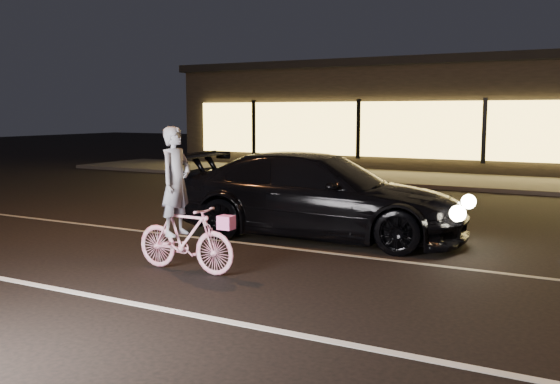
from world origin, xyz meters
The scene contains 7 objects.
ground centered at (0.00, 0.00, 0.00)m, with size 90.00×90.00×0.00m, color black.
lane_stripe_near centered at (0.00, -1.50, 0.00)m, with size 60.00×0.12×0.01m, color silver.
lane_stripe_far centered at (0.00, 2.00, 0.00)m, with size 60.00×0.10×0.01m, color gray.
sidewalk centered at (0.00, 13.00, 0.06)m, with size 30.00×4.00×0.12m, color #383533.
storefront centered at (0.00, 18.97, 2.15)m, with size 25.40×8.42×4.20m.
cyclist centered at (-1.28, 0.00, 0.72)m, with size 1.61×0.55×2.03m.
sedan centered at (-0.63, 3.11, 0.75)m, with size 5.35×2.57×1.50m.
Camera 1 is at (4.01, -6.87, 2.22)m, focal length 40.00 mm.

